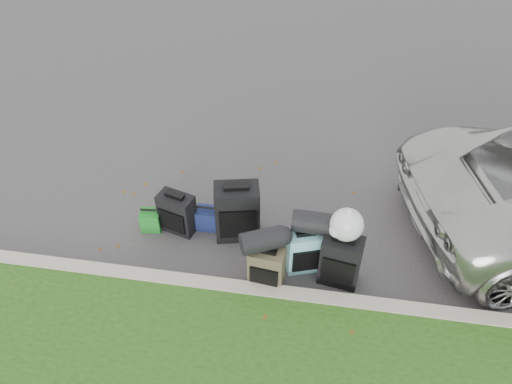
# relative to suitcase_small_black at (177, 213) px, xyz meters

# --- Properties ---
(ground) EXTENTS (120.00, 120.00, 0.00)m
(ground) POSITION_rel_suitcase_small_black_xyz_m (1.10, 0.07, -0.29)
(ground) COLOR #383535
(ground) RESTS_ON ground
(curb) EXTENTS (120.00, 0.18, 0.15)m
(curb) POSITION_rel_suitcase_small_black_xyz_m (1.10, -0.93, -0.21)
(curb) COLOR #9E937F
(curb) RESTS_ON ground
(suitcase_small_black) EXTENTS (0.51, 0.37, 0.57)m
(suitcase_small_black) POSITION_rel_suitcase_small_black_xyz_m (0.00, 0.00, 0.00)
(suitcase_small_black) COLOR black
(suitcase_small_black) RESTS_ON ground
(suitcase_large_black_left) EXTENTS (0.62, 0.45, 0.81)m
(suitcase_large_black_left) POSITION_rel_suitcase_small_black_xyz_m (0.79, 0.02, 0.12)
(suitcase_large_black_left) COLOR black
(suitcase_large_black_left) RESTS_ON ground
(suitcase_olive) EXTENTS (0.43, 0.30, 0.56)m
(suitcase_olive) POSITION_rel_suitcase_small_black_xyz_m (1.28, -0.71, -0.01)
(suitcase_olive) COLOR #3A3423
(suitcase_olive) RESTS_ON ground
(suitcase_teal) EXTENTS (0.47, 0.36, 0.58)m
(suitcase_teal) POSITION_rel_suitcase_small_black_xyz_m (1.68, -0.40, 0.01)
(suitcase_teal) COLOR #5D9BAB
(suitcase_teal) RESTS_ON ground
(suitcase_large_black_right) EXTENTS (0.50, 0.35, 0.69)m
(suitcase_large_black_right) POSITION_rel_suitcase_small_black_xyz_m (2.12, -0.54, 0.06)
(suitcase_large_black_right) COLOR black
(suitcase_large_black_right) RESTS_ON ground
(tote_green) EXTENTS (0.28, 0.23, 0.29)m
(tote_green) POSITION_rel_suitcase_small_black_xyz_m (-0.36, -0.05, -0.14)
(tote_green) COLOR #1A7720
(tote_green) RESTS_ON ground
(tote_navy) EXTENTS (0.29, 0.23, 0.30)m
(tote_navy) POSITION_rel_suitcase_small_black_xyz_m (0.37, 0.10, -0.13)
(tote_navy) COLOR #16204D
(tote_navy) RESTS_ON ground
(duffel_left) EXTENTS (0.55, 0.44, 0.26)m
(duffel_left) POSITION_rel_suitcase_small_black_xyz_m (1.21, -0.67, 0.40)
(duffel_left) COLOR black
(duffel_left) RESTS_ON suitcase_olive
(duffel_right) EXTENTS (0.49, 0.28, 0.27)m
(duffel_right) POSITION_rel_suitcase_small_black_xyz_m (1.76, -0.34, 0.43)
(duffel_right) COLOR black
(duffel_right) RESTS_ON suitcase_teal
(trash_bag) EXTENTS (0.38, 0.38, 0.38)m
(trash_bag) POSITION_rel_suitcase_small_black_xyz_m (2.13, -0.47, 0.60)
(trash_bag) COLOR silver
(trash_bag) RESTS_ON suitcase_large_black_right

